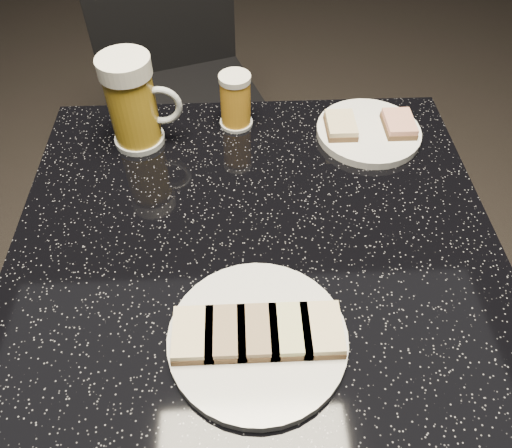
% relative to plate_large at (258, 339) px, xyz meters
% --- Properties ---
extents(floor, '(6.00, 6.00, 0.00)m').
position_rel_plate_large_xyz_m(floor, '(0.00, 0.15, -0.76)').
color(floor, black).
rests_on(floor, ground).
extents(plate_large, '(0.22, 0.22, 0.01)m').
position_rel_plate_large_xyz_m(plate_large, '(0.00, 0.00, 0.00)').
color(plate_large, white).
rests_on(plate_large, table).
extents(plate_small, '(0.18, 0.18, 0.01)m').
position_rel_plate_large_xyz_m(plate_small, '(0.21, 0.39, 0.00)').
color(plate_small, white).
rests_on(plate_small, table).
extents(table, '(0.70, 0.70, 0.75)m').
position_rel_plate_large_xyz_m(table, '(0.00, 0.15, -0.25)').
color(table, black).
rests_on(table, floor).
extents(beer_mug, '(0.12, 0.09, 0.16)m').
position_rel_plate_large_xyz_m(beer_mug, '(-0.18, 0.39, 0.07)').
color(beer_mug, silver).
rests_on(beer_mug, table).
extents(beer_tumbler, '(0.06, 0.06, 0.10)m').
position_rel_plate_large_xyz_m(beer_tumbler, '(-0.02, 0.43, 0.04)').
color(beer_tumbler, silver).
rests_on(beer_tumbler, table).
extents(chair, '(0.53, 0.53, 0.88)m').
position_rel_plate_large_xyz_m(chair, '(-0.18, 0.97, -0.26)').
color(chair, black).
rests_on(chair, floor).
extents(canapes_on_plate_large, '(0.20, 0.07, 0.02)m').
position_rel_plate_large_xyz_m(canapes_on_plate_large, '(0.00, -0.00, 0.02)').
color(canapes_on_plate_large, '#4C3521').
rests_on(canapes_on_plate_large, plate_large).
extents(canapes_on_plate_small, '(0.15, 0.07, 0.02)m').
position_rel_plate_large_xyz_m(canapes_on_plate_small, '(0.21, 0.39, 0.02)').
color(canapes_on_plate_small, '#4C3521').
rests_on(canapes_on_plate_small, plate_small).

